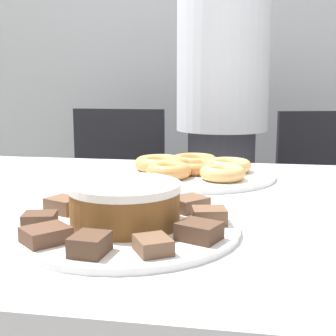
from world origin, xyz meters
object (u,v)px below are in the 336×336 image
(office_chair_left, at_px, (111,223))
(plate_cake, at_px, (125,228))
(office_chair_right, at_px, (336,235))
(plate_donuts, at_px, (195,175))
(frosted_cake, at_px, (125,204))
(person_standing, at_px, (222,113))

(office_chair_left, bearing_deg, plate_cake, -71.81)
(office_chair_left, xyz_separation_m, office_chair_right, (0.89, -0.00, 0.00))
(plate_cake, distance_m, plate_donuts, 0.45)
(office_chair_left, height_order, plate_cake, office_chair_left)
(plate_cake, height_order, frosted_cake, frosted_cake)
(office_chair_left, distance_m, office_chair_right, 0.89)
(frosted_cake, bearing_deg, plate_donuts, 82.47)
(office_chair_right, relative_size, frosted_cake, 5.11)
(plate_cake, bearing_deg, office_chair_right, 64.78)
(person_standing, height_order, office_chair_right, person_standing)
(office_chair_left, bearing_deg, office_chair_right, 0.12)
(office_chair_left, height_order, frosted_cake, office_chair_left)
(person_standing, height_order, frosted_cake, person_standing)
(plate_donuts, distance_m, frosted_cake, 0.45)
(office_chair_left, bearing_deg, plate_donuts, -57.94)
(person_standing, bearing_deg, plate_donuts, -92.87)
(frosted_cake, bearing_deg, office_chair_left, 107.96)
(plate_donuts, bearing_deg, office_chair_left, 121.84)
(office_chair_right, xyz_separation_m, plate_donuts, (-0.47, -0.68, 0.35))
(office_chair_right, height_order, plate_cake, office_chair_right)
(person_standing, xyz_separation_m, plate_cake, (-0.09, -1.05, -0.11))
(person_standing, bearing_deg, plate_cake, -94.84)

